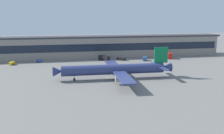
{
  "coord_description": "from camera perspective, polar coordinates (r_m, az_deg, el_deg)",
  "views": [
    {
      "loc": [
        -21.06,
        -111.48,
        29.33
      ],
      "look_at": [
        0.99,
        0.57,
        5.0
      ],
      "focal_mm": 37.45,
      "sensor_mm": 36.0,
      "label": 1
    }
  ],
  "objects": [
    {
      "name": "baggage_tug",
      "position": [
        162.62,
        -17.39,
        1.47
      ],
      "size": [
        3.61,
        4.11,
        1.85
      ],
      "color": "#2651A5",
      "rests_on": "ground_plane"
    },
    {
      "name": "catering_truck",
      "position": [
        174.64,
        13.95,
        2.76
      ],
      "size": [
        4.97,
        7.65,
        4.15
      ],
      "color": "red",
      "rests_on": "ground_plane"
    },
    {
      "name": "airliner",
      "position": [
        113.17,
        0.86,
        -0.58
      ],
      "size": [
        58.09,
        49.94,
        14.99
      ],
      "color": "navy",
      "rests_on": "ground_plane"
    },
    {
      "name": "ground_plane",
      "position": [
        117.18,
        -0.42,
        -2.47
      ],
      "size": [
        600.0,
        600.0,
        0.0
      ],
      "primitive_type": "plane",
      "color": "slate"
    },
    {
      "name": "terminal_building",
      "position": [
        175.36,
        -4.17,
        5.0
      ],
      "size": [
        197.17,
        14.53,
        15.87
      ],
      "color": "gray",
      "rests_on": "ground_plane"
    },
    {
      "name": "belt_loader",
      "position": [
        162.79,
        2.23,
        2.05
      ],
      "size": [
        6.16,
        5.68,
        1.95
      ],
      "color": "black",
      "rests_on": "ground_plane"
    },
    {
      "name": "follow_me_car",
      "position": [
        160.01,
        -23.25,
        0.88
      ],
      "size": [
        3.06,
        4.76,
        1.85
      ],
      "color": "yellow",
      "rests_on": "ground_plane"
    },
    {
      "name": "crew_van",
      "position": [
        163.21,
        7.99,
        2.08
      ],
      "size": [
        3.72,
        5.63,
        2.55
      ],
      "color": "#2651A5",
      "rests_on": "ground_plane"
    },
    {
      "name": "fuel_truck",
      "position": [
        162.48,
        -2.0,
        2.29
      ],
      "size": [
        7.44,
        8.31,
        3.35
      ],
      "color": "black",
      "rests_on": "ground_plane"
    }
  ]
}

